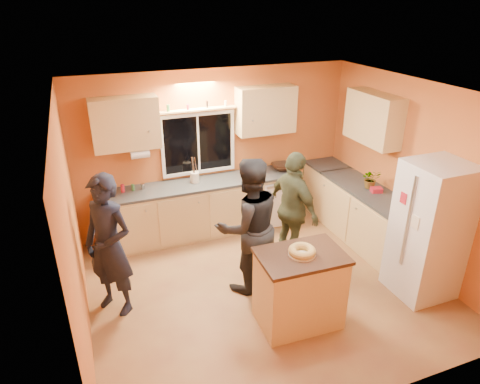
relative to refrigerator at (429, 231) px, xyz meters
name	(u,v)px	position (x,y,z in m)	size (l,w,h in m)	color
ground	(264,286)	(-1.89, 0.80, -0.90)	(4.50, 4.50, 0.00)	brown
room_shell	(263,163)	(-1.77, 1.21, 0.72)	(4.54, 4.04, 2.61)	#C86833
back_counter	(224,204)	(-1.88, 2.50, -0.45)	(4.23, 0.62, 0.90)	tan
right_counter	(366,216)	(0.06, 1.30, -0.45)	(0.62, 1.84, 0.90)	tan
refrigerator	(429,231)	(0.00, 0.00, 0.00)	(0.72, 0.70, 1.80)	silver
island	(299,288)	(-1.79, 0.04, -0.42)	(1.00, 0.70, 0.95)	tan
bundt_pastry	(302,251)	(-1.79, 0.04, 0.09)	(0.31, 0.31, 0.09)	tan
person_left	(109,246)	(-3.79, 1.07, 0.00)	(0.66, 0.43, 1.80)	black
person_center	(249,226)	(-2.09, 0.89, 0.02)	(0.89, 0.70, 1.84)	black
person_right	(293,209)	(-1.26, 1.25, -0.06)	(0.99, 0.41, 1.68)	#323823
mixing_bowl	(283,167)	(-0.79, 2.55, 0.05)	(0.37, 0.37, 0.09)	black
utensil_crock	(195,177)	(-2.33, 2.54, 0.09)	(0.14, 0.14, 0.17)	beige
potted_plant	(371,179)	(0.11, 1.37, 0.15)	(0.27, 0.24, 0.30)	gray
red_box	(376,190)	(0.11, 1.21, 0.04)	(0.16, 0.12, 0.07)	#B31B2B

